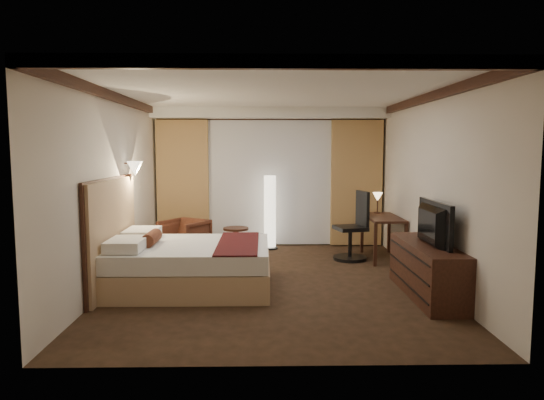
{
  "coord_description": "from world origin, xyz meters",
  "views": [
    {
      "loc": [
        -0.13,
        -6.86,
        1.91
      ],
      "look_at": [
        0.0,
        0.4,
        1.15
      ],
      "focal_mm": 32.0,
      "sensor_mm": 36.0,
      "label": 1
    }
  ],
  "objects_px": {
    "bed": "(192,265)",
    "desk": "(383,238)",
    "office_chair": "(350,226)",
    "dresser": "(427,270)",
    "armchair": "(184,236)",
    "side_table": "(236,241)",
    "floor_lamp": "(270,212)",
    "television": "(426,219)"
  },
  "relations": [
    {
      "from": "bed",
      "to": "desk",
      "type": "height_order",
      "value": "desk"
    },
    {
      "from": "office_chair",
      "to": "dresser",
      "type": "distance_m",
      "value": 2.21
    },
    {
      "from": "armchair",
      "to": "dresser",
      "type": "distance_m",
      "value": 4.32
    },
    {
      "from": "side_table",
      "to": "floor_lamp",
      "type": "distance_m",
      "value": 0.95
    },
    {
      "from": "floor_lamp",
      "to": "desk",
      "type": "distance_m",
      "value": 2.18
    },
    {
      "from": "dresser",
      "to": "television",
      "type": "relative_size",
      "value": 1.58
    },
    {
      "from": "side_table",
      "to": "television",
      "type": "relative_size",
      "value": 0.45
    },
    {
      "from": "armchair",
      "to": "floor_lamp",
      "type": "bearing_deg",
      "value": 53.6
    },
    {
      "from": "floor_lamp",
      "to": "television",
      "type": "xyz_separation_m",
      "value": [
        1.98,
        -3.05,
        0.3
      ]
    },
    {
      "from": "desk",
      "to": "office_chair",
      "type": "bearing_deg",
      "value": -175.05
    },
    {
      "from": "floor_lamp",
      "to": "desk",
      "type": "relative_size",
      "value": 1.23
    },
    {
      "from": "armchair",
      "to": "desk",
      "type": "bearing_deg",
      "value": 27.61
    },
    {
      "from": "side_table",
      "to": "floor_lamp",
      "type": "height_order",
      "value": "floor_lamp"
    },
    {
      "from": "bed",
      "to": "television",
      "type": "relative_size",
      "value": 1.9
    },
    {
      "from": "armchair",
      "to": "office_chair",
      "type": "relative_size",
      "value": 0.61
    },
    {
      "from": "armchair",
      "to": "television",
      "type": "relative_size",
      "value": 0.65
    },
    {
      "from": "office_chair",
      "to": "television",
      "type": "height_order",
      "value": "office_chair"
    },
    {
      "from": "side_table",
      "to": "office_chair",
      "type": "bearing_deg",
      "value": -11.36
    },
    {
      "from": "television",
      "to": "side_table",
      "type": "bearing_deg",
      "value": 46.15
    },
    {
      "from": "desk",
      "to": "dresser",
      "type": "bearing_deg",
      "value": -88.67
    },
    {
      "from": "television",
      "to": "desk",
      "type": "bearing_deg",
      "value": 0.62
    },
    {
      "from": "floor_lamp",
      "to": "office_chair",
      "type": "bearing_deg",
      "value": -34.67
    },
    {
      "from": "armchair",
      "to": "floor_lamp",
      "type": "relative_size",
      "value": 0.51
    },
    {
      "from": "desk",
      "to": "office_chair",
      "type": "xyz_separation_m",
      "value": [
        -0.58,
        -0.05,
        0.22
      ]
    },
    {
      "from": "armchair",
      "to": "office_chair",
      "type": "xyz_separation_m",
      "value": [
        2.93,
        -0.36,
        0.24
      ]
    },
    {
      "from": "dresser",
      "to": "television",
      "type": "height_order",
      "value": "television"
    },
    {
      "from": "desk",
      "to": "television",
      "type": "height_order",
      "value": "television"
    },
    {
      "from": "office_chair",
      "to": "floor_lamp",
      "type": "bearing_deg",
      "value": 131.79
    },
    {
      "from": "desk",
      "to": "dresser",
      "type": "relative_size",
      "value": 0.65
    },
    {
      "from": "armchair",
      "to": "floor_lamp",
      "type": "height_order",
      "value": "floor_lamp"
    },
    {
      "from": "bed",
      "to": "side_table",
      "type": "distance_m",
      "value": 2.11
    },
    {
      "from": "side_table",
      "to": "floor_lamp",
      "type": "xyz_separation_m",
      "value": [
        0.62,
        0.55,
        0.46
      ]
    },
    {
      "from": "bed",
      "to": "desk",
      "type": "xyz_separation_m",
      "value": [
        3.07,
        1.7,
        0.06
      ]
    },
    {
      "from": "side_table",
      "to": "bed",
      "type": "bearing_deg",
      "value": -103.5
    },
    {
      "from": "desk",
      "to": "bed",
      "type": "bearing_deg",
      "value": -151.03
    },
    {
      "from": "floor_lamp",
      "to": "television",
      "type": "height_order",
      "value": "floor_lamp"
    },
    {
      "from": "armchair",
      "to": "dresser",
      "type": "relative_size",
      "value": 0.41
    },
    {
      "from": "side_table",
      "to": "dresser",
      "type": "xyz_separation_m",
      "value": [
        2.63,
        -2.5,
        0.09
      ]
    },
    {
      "from": "television",
      "to": "floor_lamp",
      "type": "bearing_deg",
      "value": 32.98
    },
    {
      "from": "office_chair",
      "to": "television",
      "type": "relative_size",
      "value": 1.06
    },
    {
      "from": "side_table",
      "to": "dresser",
      "type": "bearing_deg",
      "value": -43.62
    },
    {
      "from": "armchair",
      "to": "side_table",
      "type": "distance_m",
      "value": 0.93
    }
  ]
}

